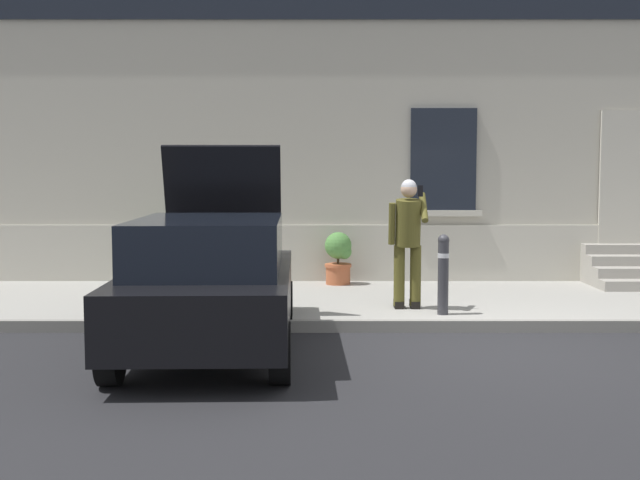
# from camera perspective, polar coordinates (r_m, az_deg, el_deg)

# --- Properties ---
(ground_plane) EXTENTS (80.00, 80.00, 0.00)m
(ground_plane) POSITION_cam_1_polar(r_m,az_deg,el_deg) (9.51, 10.81, -7.45)
(ground_plane) COLOR #232326
(sidewalk) EXTENTS (24.00, 3.60, 0.15)m
(sidewalk) POSITION_cam_1_polar(r_m,az_deg,el_deg) (12.21, 8.37, -4.32)
(sidewalk) COLOR #99968E
(sidewalk) RESTS_ON ground
(curb_edge) EXTENTS (24.00, 0.12, 0.15)m
(curb_edge) POSITION_cam_1_polar(r_m,az_deg,el_deg) (10.40, 9.85, -5.95)
(curb_edge) COLOR gray
(curb_edge) RESTS_ON ground
(building_facade) EXTENTS (24.00, 1.52, 7.50)m
(building_facade) POSITION_cam_1_polar(r_m,az_deg,el_deg) (14.62, 7.15, 11.57)
(building_facade) COLOR #B2AD9E
(building_facade) RESTS_ON ground
(hatchback_car_black) EXTENTS (1.88, 4.11, 2.34)m
(hatchback_car_black) POSITION_cam_1_polar(r_m,az_deg,el_deg) (9.08, -7.58, -2.86)
(hatchback_car_black) COLOR black
(hatchback_car_black) RESTS_ON ground
(bollard_near_person) EXTENTS (0.15, 0.15, 1.04)m
(bollard_near_person) POSITION_cam_1_polar(r_m,az_deg,el_deg) (10.67, 8.68, -2.18)
(bollard_near_person) COLOR #333338
(bollard_near_person) RESTS_ON sidewalk
(person_on_phone) EXTENTS (0.51, 0.48, 1.75)m
(person_on_phone) POSITION_cam_1_polar(r_m,az_deg,el_deg) (11.00, 6.24, 0.34)
(person_on_phone) COLOR #514C1E
(person_on_phone) RESTS_ON sidewalk
(planter_olive) EXTENTS (0.44, 0.44, 0.86)m
(planter_olive) POSITION_cam_1_polar(r_m,az_deg,el_deg) (13.40, -10.61, -1.24)
(planter_olive) COLOR #606B38
(planter_olive) RESTS_ON sidewalk
(planter_terracotta) EXTENTS (0.44, 0.44, 0.86)m
(planter_terracotta) POSITION_cam_1_polar(r_m,az_deg,el_deg) (13.37, 1.39, -1.17)
(planter_terracotta) COLOR #B25B38
(planter_terracotta) RESTS_ON sidewalk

